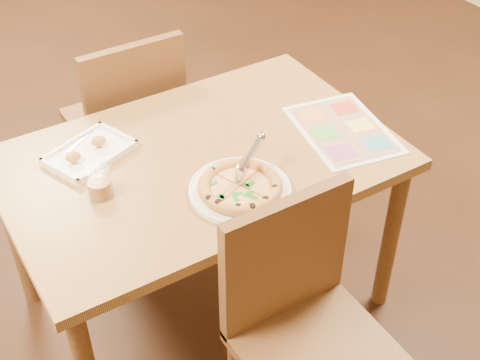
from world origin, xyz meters
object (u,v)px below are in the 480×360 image
pizza (240,187)px  plate (240,190)px  chair_near (301,305)px  glass_tumbler (99,184)px  dining_table (200,176)px  pizza_cutter (249,159)px  chair_far (130,110)px  menu (343,129)px  appetizer_tray (90,153)px

pizza → plate: bearing=62.0°
chair_near → plate: size_ratio=1.46×
plate → pizza: size_ratio=1.21×
glass_tumbler → pizza: bearing=-31.0°
dining_table → pizza: 0.27m
dining_table → pizza_cutter: pizza_cutter is taller
chair_far → plate: bearing=91.3°
chair_far → glass_tumbler: (-0.36, -0.62, 0.20)m
plate → chair_far: bearing=91.3°
pizza_cutter → menu: size_ratio=0.38×
appetizer_tray → pizza_cutter: bearing=-46.1°
pizza → appetizer_tray: size_ratio=0.82×
chair_far → pizza: chair_far is taller
chair_near → pizza: bearing=87.8°
chair_far → pizza_cutter: 0.84m
pizza → chair_near: bearing=-92.2°
pizza_cutter → menu: pizza_cutter is taller
chair_far → glass_tumbler: 0.74m
chair_near → plate: 0.40m
chair_near → pizza_cutter: chair_near is taller
plate → pizza: pizza is taller
dining_table → pizza: pizza is taller
dining_table → pizza_cutter: size_ratio=8.37×
appetizer_tray → menu: appetizer_tray is taller
dining_table → glass_tumbler: bearing=-177.3°
chair_far → plate: chair_far is taller
pizza → menu: (0.49, 0.11, -0.03)m
dining_table → chair_far: 0.61m
pizza → appetizer_tray: (-0.33, 0.43, -0.02)m
chair_far → pizza: (0.01, -0.84, 0.18)m
dining_table → appetizer_tray: appetizer_tray is taller
plate → pizza_cutter: bearing=30.2°
dining_table → menu: bearing=-14.7°
chair_far → appetizer_tray: (-0.31, -0.41, 0.17)m
pizza → appetizer_tray: appetizer_tray is taller
pizza_cutter → appetizer_tray: size_ratio=0.48×
chair_near → glass_tumbler: chair_near is taller
plate → pizza_cutter: pizza_cutter is taller
chair_far → menu: bearing=124.5°
chair_near → pizza_cutter: bearing=80.5°
plate → pizza: bearing=-118.0°
glass_tumbler → menu: size_ratio=0.25×
pizza → pizza_cutter: bearing=34.5°
chair_near → appetizer_tray: (-0.31, 0.79, 0.17)m
chair_near → menu: size_ratio=1.15×
appetizer_tray → chair_far: bearing=52.9°
plate → pizza: (-0.00, -0.01, 0.02)m
chair_near → plate: (0.02, 0.37, 0.16)m
chair_near → plate: chair_near is taller
menu → chair_near: bearing=-137.0°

